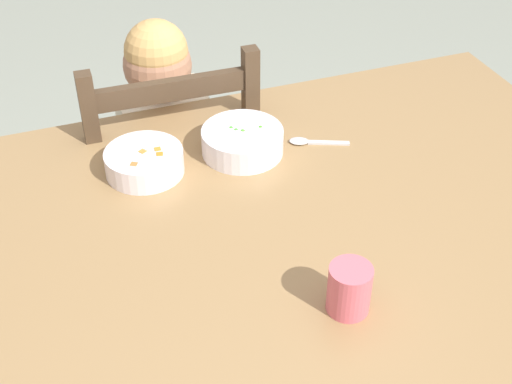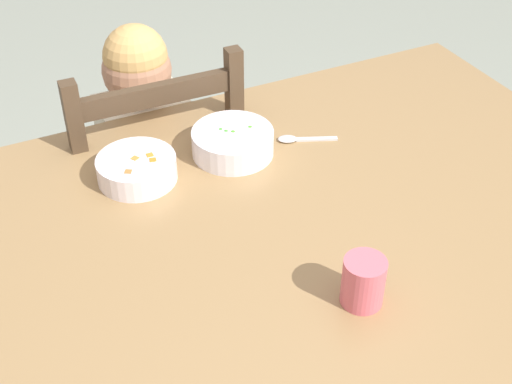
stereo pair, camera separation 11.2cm
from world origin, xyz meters
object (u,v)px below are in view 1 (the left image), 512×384
Objects in this scene: dining_table at (302,265)px; bowl_of_peas at (242,141)px; dining_chair at (171,195)px; drinking_cup at (349,289)px; child_figure at (167,142)px; bowl_of_carrots at (144,161)px; spoon at (308,142)px.

dining_table is 8.03× the size of bowl_of_peas.
drinking_cup is at bearing -81.02° from dining_chair.
child_figure is 5.27× the size of bowl_of_peas.
bowl_of_carrots is at bearing 129.42° from dining_table.
child_figure is 0.83m from drinking_cup.
drinking_cup reaches higher than dining_table.
dining_chair is at bearing 102.80° from dining_table.
child_figure reaches higher than dining_table.
dining_table is at bearing -77.20° from dining_chair.
dining_table is 0.61m from child_figure.
child_figure reaches higher than dining_chair.
dining_table is 0.40m from bowl_of_carrots.
dining_table is 16.00× the size of drinking_cup.
bowl_of_carrots is 1.25× the size of spoon.
child_figure reaches higher than bowl_of_carrots.
spoon is (0.37, -0.02, -0.02)m from bowl_of_carrots.
dining_table is 0.32m from bowl_of_peas.
child_figure is 0.35m from bowl_of_carrots.
bowl_of_peas is at bearing -69.27° from child_figure.
bowl_of_carrots is (-0.11, -0.30, 0.34)m from dining_chair.
bowl_of_peas reaches higher than spoon.
child_figure is (-0.13, 0.59, -0.04)m from dining_table.
spoon is at bearing 74.42° from drinking_cup.
bowl_of_peas is 1.08× the size of bowl_of_carrots.
dining_chair is 0.18m from child_figure.
dining_chair is 0.47m from bowl_of_peas.
bowl_of_carrots reaches higher than dining_table.
bowl_of_peas is at bearing 91.71° from drinking_cup.
child_figure reaches higher than spoon.
drinking_cup reaches higher than spoon.
dining_table is at bearing -50.58° from bowl_of_carrots.
dining_chair is 0.97× the size of child_figure.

